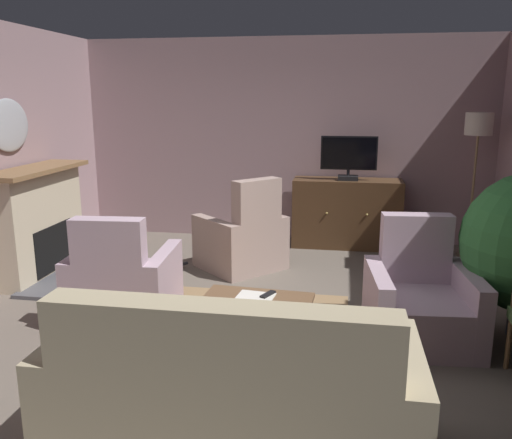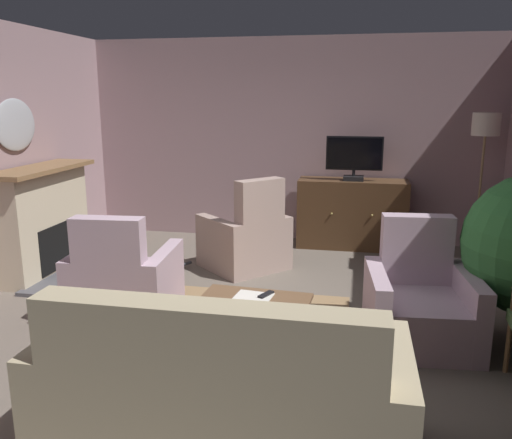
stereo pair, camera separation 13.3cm
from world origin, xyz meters
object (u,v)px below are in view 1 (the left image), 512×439
Objects in this scene: television at (349,157)px; tv_remote at (268,295)px; coffee_table at (256,306)px; cat at (155,268)px; fireplace at (39,224)px; wall_mirror_oval at (9,125)px; floor_lamp at (478,139)px; sofa_floral at (231,400)px; armchair_in_far_corner at (243,240)px; armchair_by_fireplace at (420,303)px; armchair_facing_sofa at (124,286)px; tv_cabinet at (346,215)px; folded_newspaper at (256,296)px.

tv_remote is (-0.64, -3.00, -0.82)m from television.
coffee_table is 5.42× the size of tv_remote.
fireplace is at bearing -174.26° from cat.
wall_mirror_oval is at bearing -155.39° from television.
floor_lamp reaches higher than tv_remote.
fireplace is 2.16× the size of television.
coffee_table is 0.15m from tv_remote.
floor_lamp is (2.19, 4.29, 1.15)m from sofa_floral.
armchair_by_fireplace is at bearing -40.99° from armchair_in_far_corner.
television is 3.32m from coffee_table.
coffee_table is (-0.72, -3.12, -0.88)m from television.
armchair_facing_sofa is 0.56× the size of floor_lamp.
television is 1.88m from armchair_in_far_corner.
floor_lamp is at bearing 62.95° from sofa_floral.
fireplace is 2.60× the size of cat.
sofa_floral is (0.00, -1.45, -0.07)m from tv_remote.
sofa_floral reaches higher than coffee_table.
cat is (-2.15, -1.57, -1.14)m from television.
armchair_in_far_corner is (0.79, 1.64, 0.02)m from armchair_facing_sofa.
floor_lamp is at bearing -7.82° from tv_cabinet.
tv_remote is (2.82, -1.30, -0.17)m from fireplace.
television is 1.58m from floor_lamp.
folded_newspaper is at bearing -128.52° from floor_lamp.
wall_mirror_oval is at bearing -163.69° from floor_lamp.
wall_mirror_oval reaches higher than fireplace.
coffee_table is 3.90m from floor_lamp.
fireplace is 3.95m from sofa_floral.
fireplace is 0.87× the size of floor_lamp.
cat is at bearing 97.37° from armchair_facing_sofa.
tv_cabinet reaches higher than cat.
armchair_facing_sofa is at bearing -125.83° from television.
wall_mirror_oval is 4.10m from television.
coffee_table is (2.98, -1.42, -1.34)m from wall_mirror_oval.
floor_lamp reaches higher than armchair_facing_sofa.
wall_mirror_oval reaches higher than tv_cabinet.
wall_mirror_oval reaches higher than television.
fireplace is at bearing -153.86° from television.
fireplace is 1.55× the size of armchair_facing_sofa.
armchair_by_fireplace is 2.96m from floor_lamp.
armchair_by_fireplace is at bearing -22.43° from cat.
fireplace is 1.83m from armchair_facing_sofa.
tv_cabinet is 1.41× the size of armchair_facing_sofa.
cat is 4.20m from floor_lamp.
coffee_table is at bearing -103.06° from television.
tv_cabinet is at bearing 102.48° from armchair_by_fireplace.
armchair_facing_sofa is 4.56m from floor_lamp.
cat is (-0.95, -0.44, -0.25)m from armchair_in_far_corner.
wall_mirror_oval is (-0.25, 0.00, 1.11)m from fireplace.
armchair_in_far_corner is 1.07m from cat.
tv_cabinet is at bearing 13.29° from tv_remote.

